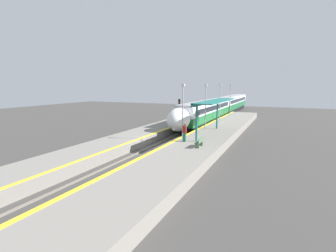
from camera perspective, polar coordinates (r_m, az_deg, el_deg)
name	(u,v)px	position (r m, az deg, el deg)	size (l,w,h in m)	color
ground_plane	(156,149)	(27.00, -2.68, -5.05)	(120.00, 120.00, 0.00)	#423F3D
rail_left	(150,148)	(27.30, -4.03, -4.74)	(0.08, 90.00, 0.15)	slate
rail_right	(162,149)	(26.67, -1.29, -5.06)	(0.08, 90.00, 0.15)	slate
train	(221,106)	(53.70, 11.41, 4.20)	(2.79, 49.17, 3.92)	black
platform_right	(195,149)	(25.31, 5.84, -4.93)	(4.99, 64.00, 0.96)	gray
platform_left	(125,141)	(28.74, -9.37, -3.33)	(4.11, 64.00, 0.96)	gray
platform_bench	(200,142)	(23.91, 6.94, -3.45)	(0.44, 1.53, 0.89)	#4C6B4C
person_waiting	(185,132)	(25.92, 3.62, -1.38)	(0.36, 0.23, 1.79)	#1E604C
railway_signal	(179,111)	(38.67, 2.47, 3.30)	(0.28, 0.28, 4.47)	#59595E
lamppost_near	(183,108)	(26.56, 3.23, 3.89)	(0.36, 0.20, 5.69)	#9E9EA3
lamppost_mid	(205,103)	(34.28, 8.16, 4.95)	(0.36, 0.20, 5.69)	#9E9EA3
lamppost_far	(220,100)	(42.18, 11.27, 5.60)	(0.36, 0.20, 5.69)	#9E9EA3
lamppost_farthest	(230,98)	(50.16, 13.40, 6.04)	(0.36, 0.20, 5.69)	#9E9EA3
station_canopy	(214,103)	(29.73, 9.90, 5.04)	(2.02, 11.42, 3.87)	#1E6B66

